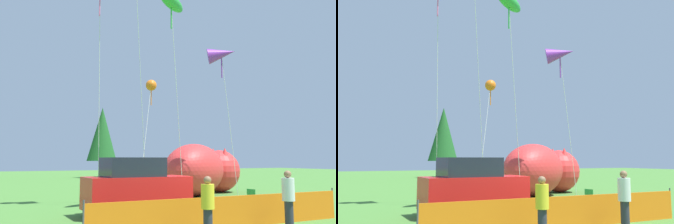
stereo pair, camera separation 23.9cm
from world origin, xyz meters
The scene contains 11 objects.
ground_plane centered at (0.00, 0.00, 0.00)m, with size 120.00×120.00×0.00m, color #477F33.
parked_car centered at (-2.44, 0.97, 1.07)m, with size 4.05×1.97×2.20m.
folding_chair centered at (2.76, 0.38, 0.50)m, with size 0.56×0.56×0.86m.
inflatable_cat centered at (4.23, 6.94, 1.40)m, with size 6.93×5.40×3.03m.
safety_fence centered at (-0.80, -2.86, 0.49)m, with size 9.28×0.09×1.09m.
spectator_in_blue_shirt centered at (-2.28, -3.92, 0.91)m, with size 0.37×0.37×1.68m.
spectator_in_white_shirt centered at (0.78, -3.77, 0.97)m, with size 0.39×0.39×1.78m.
kite_orange_flower centered at (1.72, 9.03, 6.84)m, with size 2.03×2.54×7.25m.
kite_green_fish centered at (-0.41, 1.96, 9.33)m, with size 2.08×1.67×9.76m.
kite_purple_delta centered at (3.34, 3.40, 7.70)m, with size 1.78×1.56×8.27m.
horizon_tree_west centered at (4.62, 29.74, 5.02)m, with size 3.43×3.43×8.18m.
Camera 1 is at (-7.86, -12.73, 2.13)m, focal length 40.00 mm.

